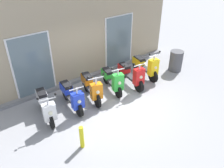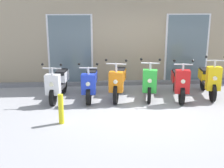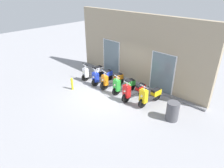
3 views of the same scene
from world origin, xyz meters
The scene contains 10 objects.
ground_plane centered at (0.00, 0.00, 0.00)m, with size 40.00×40.00×0.00m, color #939399.
storefront_facade centered at (0.00, 2.46, 1.99)m, with size 9.01×0.50×4.11m.
scooter_white centered at (-2.19, 0.87, 0.47)m, with size 0.63×1.57×1.15m.
scooter_blue centered at (-1.28, 0.85, 0.46)m, with size 0.54×1.57×1.15m.
scooter_orange centered at (-0.48, 0.88, 0.49)m, with size 0.70×1.61×1.23m.
scooter_green centered at (0.44, 0.86, 0.48)m, with size 0.68×1.54×1.24m.
scooter_red centered at (1.25, 0.73, 0.47)m, with size 0.60×1.66×1.23m.
scooter_yellow centered at (2.16, 0.86, 0.50)m, with size 0.57×1.62×1.29m.
trash_bin centered at (3.63, 0.48, 0.44)m, with size 0.56×0.56×0.89m, color #4C4C51.
curb_bollard centered at (-1.95, -0.90, 0.35)m, with size 0.12×0.12×0.70m, color yellow.
Camera 3 is at (6.79, -6.68, 5.52)m, focal length 32.05 mm.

